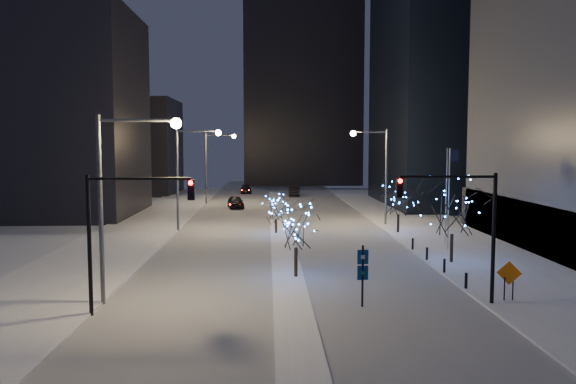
{
  "coord_description": "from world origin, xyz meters",
  "views": [
    {
      "loc": [
        -1.25,
        -27.46,
        8.49
      ],
      "look_at": [
        0.21,
        13.07,
        5.0
      ],
      "focal_mm": 35.0,
      "sensor_mm": 36.0,
      "label": 1
    }
  ],
  "objects_px": {
    "car_near": "(236,202)",
    "holiday_tree_plaza_near": "(453,209)",
    "street_lamp_w_far": "(213,158)",
    "holiday_tree_median_near": "(296,227)",
    "traffic_signal_east": "(465,216)",
    "holiday_tree_plaza_far": "(399,199)",
    "car_far": "(246,189)",
    "street_lamp_east": "(378,164)",
    "street_lamp_w_mid": "(188,164)",
    "holiday_tree_median_far": "(276,208)",
    "street_lamp_w_near": "(120,182)",
    "car_mid": "(294,191)",
    "construction_sign": "(509,277)",
    "wayfinding_sign": "(363,269)",
    "traffic_signal_west": "(121,220)"
  },
  "relations": [
    {
      "from": "car_far",
      "to": "wayfinding_sign",
      "type": "xyz_separation_m",
      "value": [
        8.68,
        -67.73,
        1.33
      ]
    },
    {
      "from": "street_lamp_east",
      "to": "car_far",
      "type": "xyz_separation_m",
      "value": [
        -15.11,
        38.73,
        -5.78
      ]
    },
    {
      "from": "holiday_tree_plaza_near",
      "to": "street_lamp_east",
      "type": "bearing_deg",
      "value": 95.01
    },
    {
      "from": "street_lamp_w_mid",
      "to": "holiday_tree_median_far",
      "type": "distance_m",
      "value": 9.62
    },
    {
      "from": "street_lamp_east",
      "to": "holiday_tree_plaza_far",
      "type": "xyz_separation_m",
      "value": [
        0.97,
        -5.34,
        -3.14
      ]
    },
    {
      "from": "car_near",
      "to": "holiday_tree_plaza_near",
      "type": "xyz_separation_m",
      "value": [
        17.25,
        -35.35,
        3.15
      ]
    },
    {
      "from": "traffic_signal_west",
      "to": "car_near",
      "type": "relative_size",
      "value": 1.49
    },
    {
      "from": "holiday_tree_median_far",
      "to": "holiday_tree_plaza_far",
      "type": "relative_size",
      "value": 0.73
    },
    {
      "from": "street_lamp_w_far",
      "to": "car_near",
      "type": "bearing_deg",
      "value": -57.77
    },
    {
      "from": "holiday_tree_median_near",
      "to": "wayfinding_sign",
      "type": "distance_m",
      "value": 7.15
    },
    {
      "from": "traffic_signal_east",
      "to": "car_far",
      "type": "height_order",
      "value": "traffic_signal_east"
    },
    {
      "from": "car_mid",
      "to": "street_lamp_w_far",
      "type": "bearing_deg",
      "value": 49.35
    },
    {
      "from": "street_lamp_east",
      "to": "holiday_tree_median_far",
      "type": "relative_size",
      "value": 2.75
    },
    {
      "from": "street_lamp_east",
      "to": "holiday_tree_plaza_near",
      "type": "xyz_separation_m",
      "value": [
        1.65,
        -18.77,
        -2.5
      ]
    },
    {
      "from": "car_near",
      "to": "holiday_tree_median_near",
      "type": "xyz_separation_m",
      "value": [
        6.02,
        -39.29,
        2.49
      ]
    },
    {
      "from": "street_lamp_w_near",
      "to": "street_lamp_east",
      "type": "relative_size",
      "value": 1.0
    },
    {
      "from": "street_lamp_east",
      "to": "car_mid",
      "type": "height_order",
      "value": "street_lamp_east"
    },
    {
      "from": "street_lamp_east",
      "to": "car_far",
      "type": "distance_m",
      "value": 41.97
    },
    {
      "from": "street_lamp_w_far",
      "to": "street_lamp_east",
      "type": "bearing_deg",
      "value": -49.15
    },
    {
      "from": "traffic_signal_east",
      "to": "car_far",
      "type": "relative_size",
      "value": 1.51
    },
    {
      "from": "street_lamp_w_mid",
      "to": "holiday_tree_median_far",
      "type": "xyz_separation_m",
      "value": [
        8.44,
        -2.34,
        -3.99
      ]
    },
    {
      "from": "street_lamp_w_near",
      "to": "construction_sign",
      "type": "height_order",
      "value": "street_lamp_w_near"
    },
    {
      "from": "street_lamp_w_far",
      "to": "car_mid",
      "type": "distance_m",
      "value": 17.63
    },
    {
      "from": "traffic_signal_east",
      "to": "construction_sign",
      "type": "xyz_separation_m",
      "value": [
        2.65,
        0.46,
        -3.33
      ]
    },
    {
      "from": "street_lamp_east",
      "to": "car_near",
      "type": "xyz_separation_m",
      "value": [
        -15.6,
        16.58,
        -5.65
      ]
    },
    {
      "from": "construction_sign",
      "to": "holiday_tree_median_near",
      "type": "bearing_deg",
      "value": 171.21
    },
    {
      "from": "car_mid",
      "to": "wayfinding_sign",
      "type": "bearing_deg",
      "value": 96.06
    },
    {
      "from": "construction_sign",
      "to": "car_near",
      "type": "bearing_deg",
      "value": 129.71
    },
    {
      "from": "holiday_tree_median_near",
      "to": "holiday_tree_plaza_far",
      "type": "xyz_separation_m",
      "value": [
        10.56,
        17.37,
        0.01
      ]
    },
    {
      "from": "traffic_signal_east",
      "to": "holiday_tree_plaza_far",
      "type": "relative_size",
      "value": 1.4
    },
    {
      "from": "traffic_signal_west",
      "to": "car_far",
      "type": "relative_size",
      "value": 1.51
    },
    {
      "from": "traffic_signal_east",
      "to": "car_near",
      "type": "xyz_separation_m",
      "value": [
        -14.46,
        45.58,
        -3.96
      ]
    },
    {
      "from": "street_lamp_w_near",
      "to": "traffic_signal_west",
      "type": "bearing_deg",
      "value": -76.04
    },
    {
      "from": "car_far",
      "to": "holiday_tree_plaza_far",
      "type": "relative_size",
      "value": 0.92
    },
    {
      "from": "car_near",
      "to": "holiday_tree_plaza_far",
      "type": "distance_m",
      "value": 27.6
    },
    {
      "from": "traffic_signal_west",
      "to": "holiday_tree_median_far",
      "type": "bearing_deg",
      "value": 72.16
    },
    {
      "from": "holiday_tree_median_far",
      "to": "holiday_tree_plaza_far",
      "type": "xyz_separation_m",
      "value": [
        11.56,
        -0.0,
        0.8
      ]
    },
    {
      "from": "holiday_tree_plaza_near",
      "to": "car_far",
      "type": "bearing_deg",
      "value": 106.24
    },
    {
      "from": "holiday_tree_median_far",
      "to": "holiday_tree_plaza_near",
      "type": "xyz_separation_m",
      "value": [
        12.23,
        -13.43,
        1.44
      ]
    },
    {
      "from": "car_mid",
      "to": "holiday_tree_median_far",
      "type": "bearing_deg",
      "value": 90.26
    },
    {
      "from": "street_lamp_east",
      "to": "holiday_tree_plaza_near",
      "type": "height_order",
      "value": "street_lamp_east"
    },
    {
      "from": "holiday_tree_plaza_near",
      "to": "construction_sign",
      "type": "bearing_deg",
      "value": -90.83
    },
    {
      "from": "street_lamp_east",
      "to": "holiday_tree_plaza_far",
      "type": "height_order",
      "value": "street_lamp_east"
    },
    {
      "from": "street_lamp_w_near",
      "to": "wayfinding_sign",
      "type": "relative_size",
      "value": 3.07
    },
    {
      "from": "street_lamp_w_far",
      "to": "holiday_tree_median_near",
      "type": "relative_size",
      "value": 2.11
    },
    {
      "from": "car_near",
      "to": "traffic_signal_east",
      "type": "bearing_deg",
      "value": -82.26
    },
    {
      "from": "street_lamp_w_near",
      "to": "holiday_tree_plaza_far",
      "type": "relative_size",
      "value": 2.0
    },
    {
      "from": "street_lamp_w_mid",
      "to": "street_lamp_w_far",
      "type": "distance_m",
      "value": 25.0
    },
    {
      "from": "street_lamp_w_mid",
      "to": "car_far",
      "type": "height_order",
      "value": "street_lamp_w_mid"
    },
    {
      "from": "traffic_signal_east",
      "to": "holiday_tree_plaza_far",
      "type": "bearing_deg",
      "value": 84.89
    }
  ]
}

